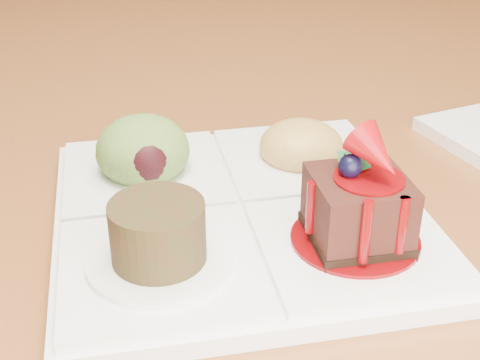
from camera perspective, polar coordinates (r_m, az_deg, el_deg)
name	(u,v)px	position (r m, az deg, el deg)	size (l,w,h in m)	color
dining_table	(336,136)	(0.76, 8.21, 3.73)	(1.00, 1.80, 0.75)	brown
sampler_plate	(236,197)	(0.46, -0.31, -1.50)	(0.27, 0.27, 0.10)	white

